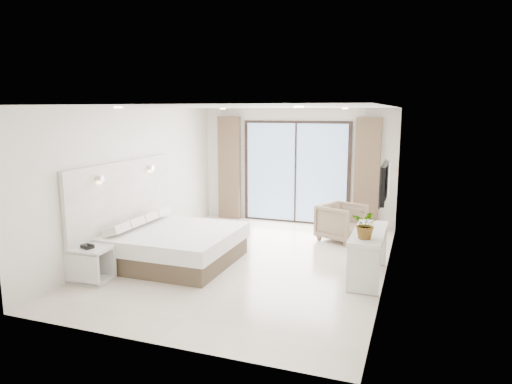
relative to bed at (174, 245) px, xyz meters
The scene contains 8 objects.
ground 1.39m from the bed, 20.56° to the left, with size 6.20×6.20×0.00m, color beige.
room_shell 2.03m from the bed, 47.64° to the left, with size 4.62×6.22×2.72m.
bed is the anchor object (origin of this frame).
nightstand 1.46m from the bed, 121.00° to the right, with size 0.63×0.53×0.55m.
phone 1.53m from the bed, 119.56° to the right, with size 0.18×0.14×0.06m, color black.
console_desk 3.33m from the bed, ahead, with size 0.48×1.55×0.77m.
plant 3.37m from the bed, ahead, with size 0.40×0.44×0.34m, color #33662D.
armchair 3.50m from the bed, 43.18° to the left, with size 0.81×0.76×0.83m, color #827255.
Camera 1 is at (2.71, -7.26, 2.63)m, focal length 32.00 mm.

